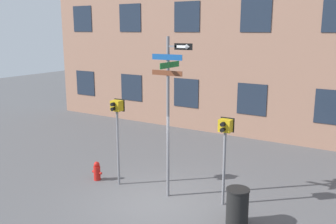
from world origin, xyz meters
name	(u,v)px	position (x,y,z in m)	size (l,w,h in m)	color
ground_plane	(160,203)	(0.00, 0.00, 0.00)	(60.00, 60.00, 0.00)	#515154
street_sign_pole	(169,103)	(0.01, 0.54, 2.90)	(1.28, 1.03, 4.80)	slate
pedestrian_signal_left	(117,119)	(-1.88, 0.45, 2.21)	(0.39, 0.40, 2.84)	slate
pedestrian_signal_right	(225,137)	(1.62, 0.89, 2.03)	(0.41, 0.40, 2.58)	slate
fire_hydrant	(97,171)	(-2.74, 0.35, 0.31)	(0.39, 0.23, 0.65)	red
trash_bin	(237,207)	(2.39, 0.01, 0.50)	(0.61, 0.61, 0.99)	black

